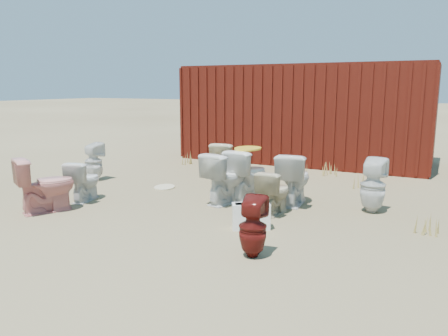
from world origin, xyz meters
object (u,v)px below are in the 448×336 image
at_px(toilet_back_yellowlid, 248,174).
at_px(toilet_back_e, 373,185).
at_px(loose_tank, 251,216).
at_px(toilet_front_pink, 46,185).
at_px(toilet_back_beige_right, 274,192).
at_px(toilet_front_maroon, 253,227).
at_px(toilet_back_a, 94,162).
at_px(toilet_back_beige_left, 227,162).
at_px(shipping_container, 306,114).
at_px(toilet_front_e, 294,179).
at_px(toilet_front_c, 226,178).
at_px(toilet_front_a, 84,181).

distance_m(toilet_back_yellowlid, toilet_back_e, 2.02).
bearing_deg(loose_tank, toilet_front_pink, 161.56).
bearing_deg(toilet_back_beige_right, toilet_front_maroon, 107.89).
relative_size(toilet_back_a, toilet_back_beige_left, 0.97).
relative_size(shipping_container, toilet_front_e, 7.13).
height_order(toilet_front_pink, toilet_front_maroon, toilet_front_pink).
bearing_deg(toilet_front_maroon, toilet_back_beige_left, -66.82).
distance_m(toilet_front_c, loose_tank, 1.39).
bearing_deg(toilet_back_e, loose_tank, 55.11).
bearing_deg(toilet_back_yellowlid, toilet_front_e, -167.11).
distance_m(toilet_front_c, toilet_back_e, 2.28).
xyz_separation_m(toilet_front_c, toilet_back_beige_left, (-0.72, 1.48, -0.02)).
bearing_deg(loose_tank, toilet_back_a, 130.86).
relative_size(toilet_front_pink, toilet_front_maroon, 1.22).
distance_m(toilet_front_pink, loose_tank, 3.18).
distance_m(toilet_front_a, toilet_back_beige_left, 2.82).
height_order(toilet_front_maroon, toilet_back_e, toilet_back_e).
xyz_separation_m(toilet_front_e, toilet_back_a, (-4.19, -0.11, -0.04)).
bearing_deg(toilet_back_a, shipping_container, -117.64).
bearing_deg(toilet_back_yellowlid, loose_tank, 125.77).
relative_size(toilet_back_beige_right, toilet_back_yellowlid, 0.78).
xyz_separation_m(toilet_front_e, toilet_back_beige_left, (-1.73, 1.03, -0.02)).
distance_m(toilet_front_e, loose_tank, 1.51).
distance_m(toilet_back_beige_right, toilet_back_e, 1.50).
height_order(toilet_front_c, toilet_back_a, toilet_front_c).
bearing_deg(toilet_back_yellowlid, toilet_front_pink, 51.22).
bearing_deg(toilet_front_c, shipping_container, -75.42).
height_order(toilet_front_a, toilet_front_pink, toilet_front_pink).
relative_size(toilet_front_e, toilet_back_beige_left, 1.05).
height_order(toilet_front_pink, toilet_front_e, toilet_front_pink).
distance_m(toilet_front_maroon, toilet_front_e, 2.39).
xyz_separation_m(toilet_back_beige_left, loose_tank, (1.62, -2.51, -0.22)).
xyz_separation_m(toilet_front_maroon, toilet_back_a, (-4.49, 2.26, 0.04)).
bearing_deg(toilet_back_e, toilet_back_beige_left, -12.75).
relative_size(toilet_front_a, toilet_back_beige_left, 0.85).
distance_m(shipping_container, loose_tank, 5.95).
relative_size(toilet_front_a, toilet_front_c, 0.80).
height_order(shipping_container, toilet_front_a, shipping_container).
bearing_deg(toilet_back_beige_left, toilet_back_e, 160.74).
relative_size(toilet_front_c, toilet_front_e, 1.00).
xyz_separation_m(toilet_back_beige_left, toilet_back_e, (2.93, -0.94, 0.02)).
height_order(toilet_front_maroon, toilet_back_beige_left, toilet_back_beige_left).
height_order(toilet_front_maroon, toilet_back_beige_right, toilet_front_maroon).
distance_m(toilet_front_maroon, loose_tank, 0.99).
xyz_separation_m(toilet_front_pink, loose_tank, (3.10, 0.66, -0.25)).
height_order(toilet_front_a, toilet_back_e, toilet_back_e).
bearing_deg(toilet_back_e, toilet_back_a, 7.18).
bearing_deg(toilet_front_maroon, loose_tank, -72.85).
height_order(toilet_back_beige_left, loose_tank, toilet_back_beige_left).
bearing_deg(loose_tank, toilet_front_maroon, -95.75).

